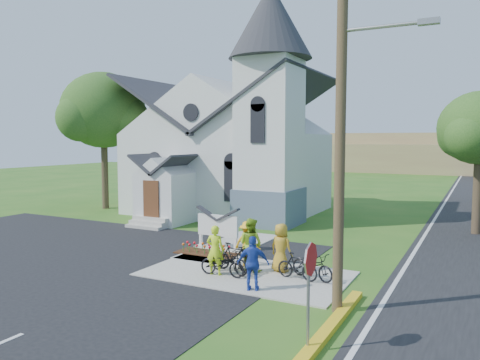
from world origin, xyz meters
The scene contains 21 objects.
ground centered at (0.00, 0.00, 0.00)m, with size 120.00×120.00×0.00m, color #2A601B.
parking_lot centered at (-7.00, -2.00, 0.01)m, with size 20.00×16.00×0.02m, color black.
sidewalk centered at (1.50, 0.50, 0.03)m, with size 7.00×4.00×0.05m, color gray.
church centered at (-5.48, 12.48, 5.25)m, with size 12.35×12.00×13.00m.
church_sign centered at (-1.20, 3.20, 1.03)m, with size 2.20×0.40×1.70m.
flower_bed centered at (-1.20, 2.30, 0.04)m, with size 2.60×1.10×0.07m, color #361F0E.
utility_pole centered at (5.36, -1.50, 5.40)m, with size 3.45×0.28×10.00m.
stop_sign centered at (5.43, -4.20, 1.78)m, with size 0.11×0.76×2.48m.
tree_lot_corner centered at (-14.00, 10.00, 6.60)m, with size 5.60×5.60×9.15m.
tree_road_near centered at (8.50, 12.00, 5.21)m, with size 4.00×4.00×7.05m.
distant_hills centered at (3.36, 56.33, 2.17)m, with size 61.00×10.00×5.60m.
cyclist_0 centered at (0.65, -0.16, 0.91)m, with size 0.63×0.41×1.72m, color #C8F21C.
bike_0 centered at (0.98, 0.22, 0.51)m, with size 0.61×1.75×0.92m, color black.
cyclist_1 centered at (1.51, 0.84, 0.99)m, with size 0.91×0.71×1.88m, color #82B221.
bike_1 centered at (1.03, 0.49, 0.55)m, with size 0.47×1.67×1.00m, color black.
cyclist_2 centered at (2.54, -1.06, 0.90)m, with size 0.99×0.41×1.69m, color #2341AF.
bike_2 centered at (0.96, -0.20, 0.48)m, with size 0.58×1.65×0.87m, color black.
cyclist_3 centered at (1.12, 1.39, 0.88)m, with size 1.07×0.61×1.65m, color yellow.
bike_3 centered at (3.36, 0.61, 0.50)m, with size 0.42×1.49×0.89m, color black.
cyclist_4 centered at (2.52, 1.21, 0.91)m, with size 0.84×0.55×1.71m, color #B98E22.
bike_4 centered at (3.78, 0.88, 0.50)m, with size 0.60×1.71×0.90m, color black.
Camera 1 is at (8.68, -13.73, 4.70)m, focal length 35.00 mm.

